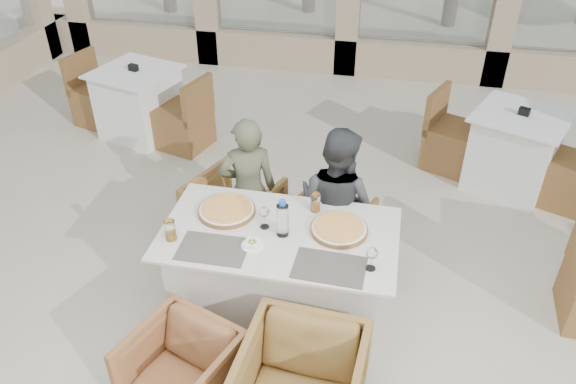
% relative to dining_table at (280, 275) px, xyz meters
% --- Properties ---
extents(ground, '(80.00, 80.00, 0.00)m').
position_rel_dining_table_xyz_m(ground, '(-0.07, -0.07, -0.39)').
color(ground, beige).
rests_on(ground, ground).
extents(perimeter_wall_far, '(10.00, 0.34, 1.60)m').
position_rel_dining_table_xyz_m(perimeter_wall_far, '(-0.07, 4.73, 0.42)').
color(perimeter_wall_far, tan).
rests_on(perimeter_wall_far, ground).
extents(dining_table, '(1.60, 0.90, 0.77)m').
position_rel_dining_table_xyz_m(dining_table, '(0.00, 0.00, 0.00)').
color(dining_table, beige).
rests_on(dining_table, ground).
extents(placemat_near_left, '(0.45, 0.31, 0.00)m').
position_rel_dining_table_xyz_m(placemat_near_left, '(-0.38, -0.25, 0.39)').
color(placemat_near_left, '#59554C').
rests_on(placemat_near_left, dining_table).
extents(placemat_near_right, '(0.46, 0.32, 0.00)m').
position_rel_dining_table_xyz_m(placemat_near_right, '(0.38, -0.28, 0.39)').
color(placemat_near_right, '#504D45').
rests_on(placemat_near_right, dining_table).
extents(pizza_left, '(0.51, 0.51, 0.05)m').
position_rel_dining_table_xyz_m(pizza_left, '(-0.41, 0.15, 0.41)').
color(pizza_left, orange).
rests_on(pizza_left, dining_table).
extents(pizza_right, '(0.44, 0.44, 0.05)m').
position_rel_dining_table_xyz_m(pizza_right, '(0.39, 0.09, 0.41)').
color(pizza_right, orange).
rests_on(pizza_right, dining_table).
extents(water_bottle, '(0.09, 0.09, 0.28)m').
position_rel_dining_table_xyz_m(water_bottle, '(0.03, -0.01, 0.53)').
color(water_bottle, '#BEDDFA').
rests_on(water_bottle, dining_table).
extents(wine_glass_centre, '(0.10, 0.10, 0.18)m').
position_rel_dining_table_xyz_m(wine_glass_centre, '(-0.11, 0.04, 0.48)').
color(wine_glass_centre, white).
rests_on(wine_glass_centre, dining_table).
extents(wine_glass_corner, '(0.10, 0.10, 0.18)m').
position_rel_dining_table_xyz_m(wine_glass_corner, '(0.63, -0.24, 0.48)').
color(wine_glass_corner, white).
rests_on(wine_glass_corner, dining_table).
extents(beer_glass_left, '(0.08, 0.08, 0.15)m').
position_rel_dining_table_xyz_m(beer_glass_left, '(-0.69, -0.21, 0.46)').
color(beer_glass_left, orange).
rests_on(beer_glass_left, dining_table).
extents(beer_glass_right, '(0.09, 0.09, 0.14)m').
position_rel_dining_table_xyz_m(beer_glass_right, '(0.20, 0.30, 0.45)').
color(beer_glass_right, orange).
rests_on(beer_glass_right, dining_table).
extents(olive_dish, '(0.13, 0.13, 0.04)m').
position_rel_dining_table_xyz_m(olive_dish, '(-0.14, -0.17, 0.41)').
color(olive_dish, white).
rests_on(olive_dish, dining_table).
extents(armchair_far_left, '(0.86, 0.88, 0.62)m').
position_rel_dining_table_xyz_m(armchair_far_left, '(-0.55, 0.76, -0.08)').
color(armchair_far_left, olive).
rests_on(armchair_far_left, ground).
extents(armchair_far_right, '(0.76, 0.77, 0.53)m').
position_rel_dining_table_xyz_m(armchair_far_right, '(0.26, 0.78, -0.12)').
color(armchair_far_right, brown).
rests_on(armchair_far_right, ground).
extents(armchair_near_left, '(0.78, 0.79, 0.56)m').
position_rel_dining_table_xyz_m(armchair_near_left, '(-0.43, -0.86, -0.10)').
color(armchair_near_left, '#955F36').
rests_on(armchair_near_left, ground).
extents(diner_left, '(0.54, 0.45, 1.26)m').
position_rel_dining_table_xyz_m(diner_left, '(-0.39, 0.65, 0.25)').
color(diner_left, '#565840').
rests_on(diner_left, ground).
extents(diner_right, '(0.77, 0.70, 1.29)m').
position_rel_dining_table_xyz_m(diner_right, '(0.31, 0.57, 0.26)').
color(diner_right, '#3C3E41').
rests_on(diner_right, ground).
extents(bg_table_a, '(1.80, 1.25, 0.77)m').
position_rel_dining_table_xyz_m(bg_table_a, '(-2.15, 2.43, 0.00)').
color(bg_table_a, white).
rests_on(bg_table_a, ground).
extents(bg_table_b, '(1.83, 1.41, 0.77)m').
position_rel_dining_table_xyz_m(bg_table_b, '(1.86, 2.17, 0.00)').
color(bg_table_b, white).
rests_on(bg_table_b, ground).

